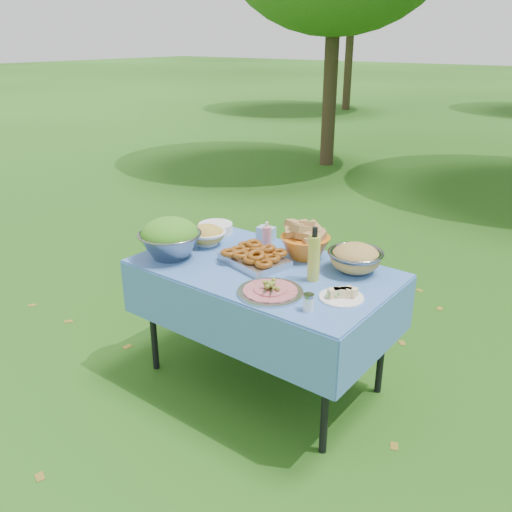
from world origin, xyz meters
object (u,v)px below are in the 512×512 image
(salad_bowl, at_px, (170,238))
(oil_bottle, at_px, (314,254))
(plate_stack, at_px, (216,228))
(bread_bowl, at_px, (305,241))
(pasta_bowl_steel, at_px, (355,258))
(picnic_table, at_px, (264,326))
(charcuterie_platter, at_px, (270,286))

(salad_bowl, bearing_deg, oil_bottle, 15.86)
(salad_bowl, xyz_separation_m, plate_stack, (-0.07, 0.49, -0.09))
(bread_bowl, bearing_deg, pasta_bowl_steel, -1.25)
(plate_stack, bearing_deg, bread_bowl, 0.18)
(picnic_table, bearing_deg, plate_stack, 155.89)
(salad_bowl, relative_size, bread_bowl, 1.25)
(pasta_bowl_steel, xyz_separation_m, charcuterie_platter, (-0.21, -0.51, -0.04))
(bread_bowl, distance_m, charcuterie_platter, 0.54)
(bread_bowl, bearing_deg, picnic_table, -110.34)
(salad_bowl, xyz_separation_m, bread_bowl, (0.63, 0.49, -0.02))
(pasta_bowl_steel, distance_m, charcuterie_platter, 0.56)
(picnic_table, bearing_deg, charcuterie_platter, -47.74)
(plate_stack, bearing_deg, salad_bowl, -81.33)
(plate_stack, distance_m, charcuterie_platter, 0.98)
(bread_bowl, relative_size, charcuterie_platter, 0.86)
(bread_bowl, relative_size, oil_bottle, 0.98)
(charcuterie_platter, distance_m, oil_bottle, 0.31)
(oil_bottle, bearing_deg, salad_bowl, -164.14)
(pasta_bowl_steel, height_order, charcuterie_platter, pasta_bowl_steel)
(picnic_table, height_order, salad_bowl, salad_bowl)
(plate_stack, xyz_separation_m, oil_bottle, (0.92, -0.25, 0.12))
(pasta_bowl_steel, bearing_deg, salad_bowl, -153.51)
(oil_bottle, bearing_deg, picnic_table, -175.75)
(salad_bowl, bearing_deg, pasta_bowl_steel, 26.49)
(pasta_bowl_steel, bearing_deg, oil_bottle, -116.95)
(picnic_table, relative_size, charcuterie_platter, 4.28)
(picnic_table, distance_m, plate_stack, 0.78)
(picnic_table, distance_m, salad_bowl, 0.76)
(bread_bowl, xyz_separation_m, charcuterie_platter, (0.13, -0.52, -0.06))
(oil_bottle, bearing_deg, plate_stack, 164.93)
(plate_stack, relative_size, bread_bowl, 0.77)
(charcuterie_platter, bearing_deg, picnic_table, 132.26)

